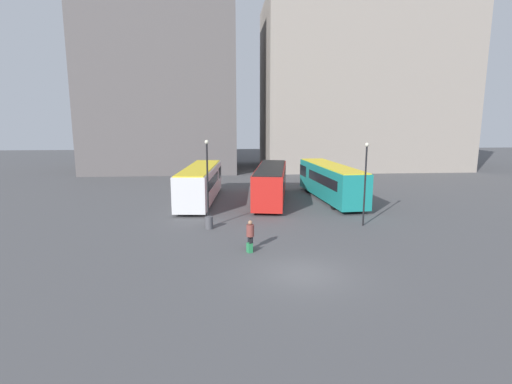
% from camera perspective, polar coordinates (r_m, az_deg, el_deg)
% --- Properties ---
extents(ground_plane, '(160.00, 160.00, 0.00)m').
position_cam_1_polar(ground_plane, '(19.83, 6.64, -11.55)').
color(ground_plane, '#4C4C4F').
extents(building_block_left, '(20.60, 16.38, 25.04)m').
position_cam_1_polar(building_block_left, '(61.20, -13.10, 15.01)').
color(building_block_left, '#5B5656').
rests_on(building_block_left, ground_plane).
extents(building_block_right, '(28.91, 15.80, 23.86)m').
position_cam_1_polar(building_block_right, '(63.81, 14.65, 14.22)').
color(building_block_right, gray).
rests_on(building_block_right, ground_plane).
extents(bus_0, '(3.62, 12.29, 3.15)m').
position_cam_1_polar(bus_0, '(36.22, -7.95, 1.33)').
color(bus_0, silver).
rests_on(bus_0, ground_plane).
extents(bus_1, '(4.43, 12.21, 3.13)m').
position_cam_1_polar(bus_1, '(36.17, 2.14, 1.40)').
color(bus_1, red).
rests_on(bus_1, ground_plane).
extents(bus_2, '(3.43, 12.54, 3.23)m').
position_cam_1_polar(bus_2, '(37.33, 10.57, 1.60)').
color(bus_2, '#19847F').
rests_on(bus_2, ground_plane).
extents(traveler, '(0.57, 0.57, 1.72)m').
position_cam_1_polar(traveler, '(22.85, -0.83, -5.77)').
color(traveler, black).
rests_on(traveler, ground_plane).
extents(suitcase, '(0.37, 0.41, 0.78)m').
position_cam_1_polar(suitcase, '(22.58, -0.92, -7.95)').
color(suitcase, '#28844C').
rests_on(suitcase, ground_plane).
extents(lamp_post_0, '(0.28, 0.28, 5.79)m').
position_cam_1_polar(lamp_post_0, '(28.45, 15.35, 2.00)').
color(lamp_post_0, black).
rests_on(lamp_post_0, ground_plane).
extents(lamp_post_1, '(0.28, 0.28, 6.00)m').
position_cam_1_polar(lamp_post_1, '(27.20, -6.95, 2.16)').
color(lamp_post_1, black).
rests_on(lamp_post_1, ground_plane).
extents(trash_bin, '(0.52, 0.52, 0.85)m').
position_cam_1_polar(trash_bin, '(27.40, -6.71, -4.37)').
color(trash_bin, '#47474C').
rests_on(trash_bin, ground_plane).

